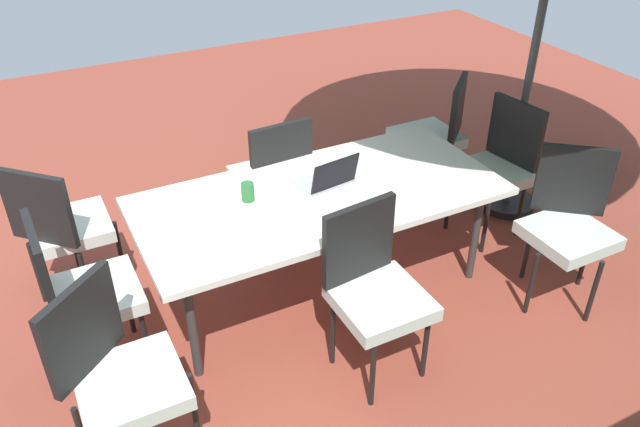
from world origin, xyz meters
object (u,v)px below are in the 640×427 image
at_px(cup, 248,192).
at_px(chair_northeast, 117,372).
at_px(dining_table, 320,200).
at_px(chair_southwest, 435,131).
at_px(chair_east, 81,290).
at_px(laptop, 328,179).
at_px(chair_southeast, 62,224).
at_px(chair_west, 497,164).
at_px(chair_south, 273,174).
at_px(chair_northwest, 569,221).
at_px(chair_north, 374,286).

bearing_deg(cup, chair_northeast, 40.30).
distance_m(dining_table, chair_northeast, 1.55).
bearing_deg(chair_southwest, chair_northeast, -16.26).
relative_size(chair_east, laptop, 2.79).
relative_size(chair_southeast, laptop, 2.79).
height_order(chair_west, chair_south, same).
bearing_deg(laptop, chair_west, 171.40).
distance_m(chair_southwest, chair_east, 2.86).
relative_size(chair_south, cup, 8.69).
distance_m(chair_west, laptop, 1.35).
bearing_deg(cup, dining_table, 163.54).
distance_m(dining_table, chair_west, 1.43).
bearing_deg(laptop, chair_northwest, 139.77).
bearing_deg(chair_southeast, dining_table, -159.53).
bearing_deg(chair_east, chair_south, -66.49).
distance_m(chair_southeast, chair_east, 0.68).
xyz_separation_m(chair_northeast, cup, (-0.97, -0.82, 0.23)).
height_order(chair_southeast, chair_north, same).
bearing_deg(chair_north, laptop, 73.68).
distance_m(chair_northeast, chair_northwest, 2.70).
relative_size(chair_east, chair_south, 1.00).
height_order(chair_southeast, chair_west, same).
distance_m(dining_table, chair_northwest, 1.52).
distance_m(chair_northwest, laptop, 1.48).
bearing_deg(cup, chair_east, 8.87).
xyz_separation_m(chair_west, chair_south, (1.46, -0.59, 0.00)).
relative_size(laptop, cup, 3.11).
xyz_separation_m(chair_northeast, chair_south, (-1.34, -1.33, 0.00)).
bearing_deg(dining_table, chair_northeast, 26.89).
relative_size(chair_southwest, chair_northeast, 1.00).
bearing_deg(chair_west, chair_northwest, -14.74).
distance_m(chair_north, chair_south, 1.35).
bearing_deg(chair_southwest, cup, -25.63).
relative_size(chair_west, cup, 8.69).
relative_size(chair_southeast, cup, 8.69).
height_order(dining_table, chair_south, chair_south).
xyz_separation_m(chair_southwest, chair_south, (1.38, 0.04, 0.00)).
relative_size(dining_table, chair_southwest, 2.24).
bearing_deg(laptop, chair_southeast, -29.53).
bearing_deg(chair_south, chair_north, 86.54).
distance_m(chair_southwest, chair_south, 1.38).
bearing_deg(chair_west, chair_north, -70.40).
height_order(chair_northeast, cup, chair_northeast).
bearing_deg(chair_northeast, chair_west, -25.45).
bearing_deg(chair_southwest, chair_west, 54.04).
height_order(chair_east, laptop, chair_east).
height_order(chair_west, chair_southwest, same).
xyz_separation_m(chair_southwest, chair_east, (2.77, 0.70, 0.00)).
xyz_separation_m(chair_north, chair_west, (-1.47, -0.76, 0.00)).
height_order(chair_east, chair_south, same).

